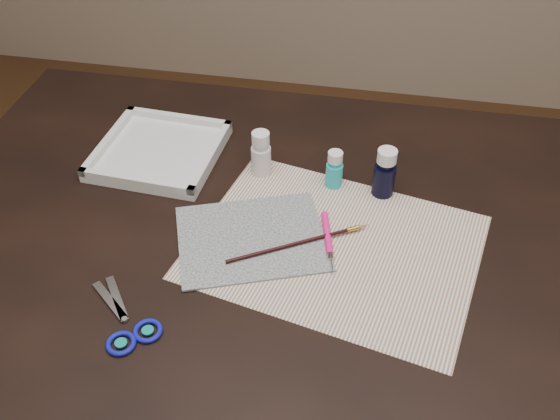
% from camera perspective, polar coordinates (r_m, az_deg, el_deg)
% --- Properties ---
extents(table, '(1.30, 0.90, 0.75)m').
position_cam_1_polar(table, '(1.36, 0.00, -13.47)').
color(table, black).
rests_on(table, ground).
extents(paper, '(0.52, 0.44, 0.00)m').
position_cam_1_polar(paper, '(1.05, 5.09, -3.37)').
color(paper, white).
rests_on(paper, table).
extents(canvas, '(0.30, 0.27, 0.00)m').
position_cam_1_polar(canvas, '(1.05, -2.62, -2.59)').
color(canvas, black).
rests_on(canvas, paper).
extents(paint_bottle_white, '(0.04, 0.04, 0.09)m').
position_cam_1_polar(paint_bottle_white, '(1.16, -1.75, 5.20)').
color(paint_bottle_white, silver).
rests_on(paint_bottle_white, table).
extents(paint_bottle_cyan, '(0.04, 0.04, 0.08)m').
position_cam_1_polar(paint_bottle_cyan, '(1.14, 5.00, 3.73)').
color(paint_bottle_cyan, '#22BAC3').
rests_on(paint_bottle_cyan, table).
extents(paint_bottle_navy, '(0.05, 0.05, 0.10)m').
position_cam_1_polar(paint_bottle_navy, '(1.13, 9.56, 3.39)').
color(paint_bottle_navy, black).
rests_on(paint_bottle_navy, table).
extents(paintbrush, '(0.23, 0.14, 0.01)m').
position_cam_1_polar(paintbrush, '(1.04, 1.83, -2.99)').
color(paintbrush, black).
rests_on(paintbrush, canvas).
extents(craft_knife, '(0.04, 0.14, 0.01)m').
position_cam_1_polar(craft_knife, '(1.04, 4.46, -3.03)').
color(craft_knife, '#FF198A').
rests_on(craft_knife, paper).
extents(scissors, '(0.19, 0.18, 0.01)m').
position_cam_1_polar(scissors, '(0.97, -14.70, -9.22)').
color(scissors, silver).
rests_on(scissors, table).
extents(palette_tray, '(0.24, 0.24, 0.03)m').
position_cam_1_polar(palette_tray, '(1.25, -10.98, 5.38)').
color(palette_tray, white).
rests_on(palette_tray, table).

